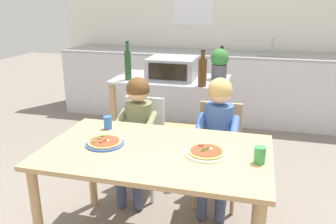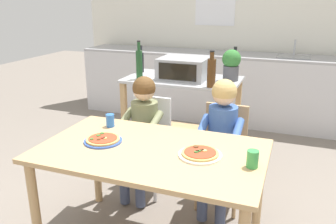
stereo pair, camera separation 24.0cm
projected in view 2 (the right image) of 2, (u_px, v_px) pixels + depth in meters
ground_plane at (201, 167)px, 3.52m from camera, size 12.53×12.53×0.00m
back_wall_tiled at (241, 18)px, 4.82m from camera, size 4.71×0.13×2.70m
kitchen_counter at (232, 88)px, 4.74m from camera, size 4.24×0.60×1.12m
kitchen_island_cart at (182, 107)px, 3.46m from camera, size 1.10×0.61×0.88m
toaster_oven at (184, 68)px, 3.34m from camera, size 0.45×0.41×0.20m
bottle_slim_sauce at (234, 65)px, 3.41m from camera, size 0.07×0.07×0.29m
bottle_tall_green_wine at (141, 61)px, 3.62m from camera, size 0.05×0.05×0.28m
bottle_dark_olive_oil at (139, 63)px, 3.30m from camera, size 0.06×0.06×0.36m
bottle_squat_spirits at (211, 72)px, 3.00m from camera, size 0.07×0.07×0.32m
potted_herb_plant at (231, 64)px, 3.24m from camera, size 0.17×0.17×0.29m
dining_table at (151, 163)px, 2.21m from camera, size 1.41×0.84×0.73m
dining_chair_left at (148, 137)px, 3.01m from camera, size 0.36×0.36×0.81m
dining_chair_right at (223, 148)px, 2.79m from camera, size 0.36×0.36×0.81m
child_in_olive_shirt at (142, 123)px, 2.84m from camera, size 0.32×0.42×1.01m
child_in_blue_striped_shirt at (221, 131)px, 2.62m from camera, size 0.32×0.42×1.04m
pizza_plate_blue_rimmed at (103, 140)px, 2.28m from camera, size 0.25×0.25×0.03m
pizza_plate_white at (200, 154)px, 2.08m from camera, size 0.26×0.26×0.03m
drinking_cup_green at (253, 159)px, 1.93m from camera, size 0.07×0.07×0.10m
drinking_cup_blue at (110, 120)px, 2.54m from camera, size 0.06×0.06×0.09m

